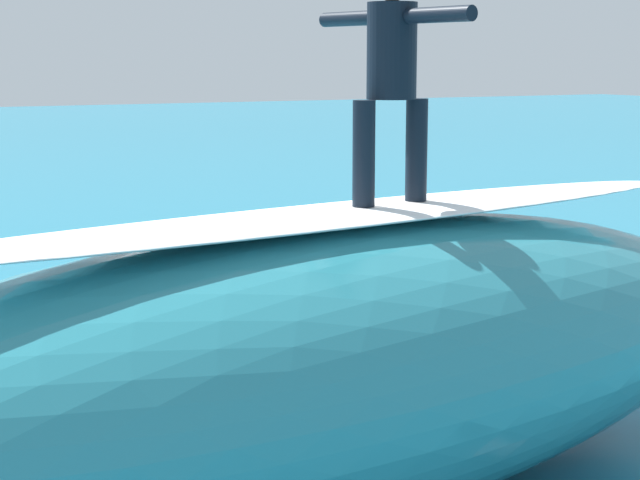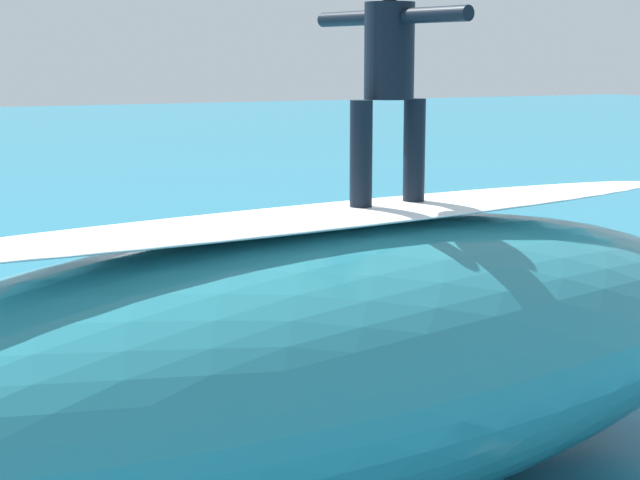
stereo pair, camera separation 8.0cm
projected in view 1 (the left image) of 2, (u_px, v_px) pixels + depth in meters
ground_plane at (257, 411)px, 9.14m from camera, size 120.00×120.00×0.00m
wave_crest at (329, 365)px, 7.10m from camera, size 8.17×3.72×1.97m
wave_foam_lip at (329, 216)px, 6.93m from camera, size 6.77×1.82×0.08m
surfboard_riding at (390, 209)px, 7.23m from camera, size 2.25×0.87×0.08m
surfer_riding at (392, 69)px, 7.06m from camera, size 0.62×1.49×1.58m
surfboard_paddling at (276, 335)px, 11.50m from camera, size 1.21×2.15×0.08m
surfer_paddling at (277, 323)px, 11.34m from camera, size 0.79×1.71×0.32m
buoy_marker at (587, 314)px, 11.35m from camera, size 0.60×0.60×1.03m
foam_patch_mid at (264, 389)px, 9.51m from camera, size 0.83×1.12×0.15m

